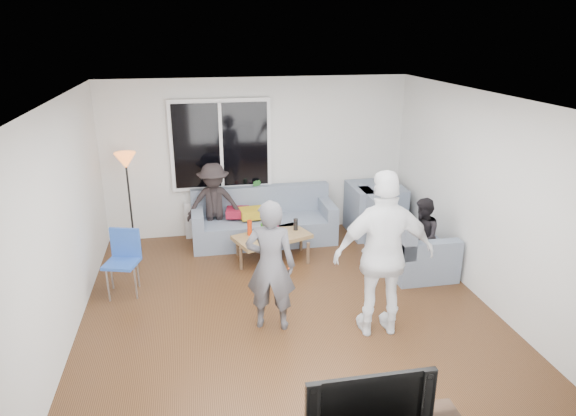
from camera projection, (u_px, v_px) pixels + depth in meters
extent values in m
cube|color=#56351C|center=(289.00, 313.00, 6.32)|extent=(5.00, 5.50, 0.04)
cube|color=white|center=(289.00, 97.00, 5.44)|extent=(5.00, 5.50, 0.04)
cube|color=silver|center=(258.00, 157.00, 8.45)|extent=(5.00, 0.04, 2.60)
cube|color=silver|center=(370.00, 356.00, 3.32)|extent=(5.00, 0.04, 2.60)
cube|color=silver|center=(58.00, 228.00, 5.44)|extent=(0.04, 5.50, 2.60)
cube|color=silver|center=(488.00, 200.00, 6.33)|extent=(0.04, 5.50, 2.60)
cube|color=white|center=(221.00, 145.00, 8.18)|extent=(1.62, 0.06, 1.47)
cube|color=black|center=(221.00, 145.00, 8.15)|extent=(1.50, 0.02, 1.35)
cube|color=white|center=(221.00, 145.00, 8.14)|extent=(0.05, 0.03, 1.35)
cube|color=silver|center=(224.00, 218.00, 8.56)|extent=(1.30, 0.12, 0.62)
imported|color=#2B6A2A|center=(255.00, 189.00, 8.46)|extent=(0.22, 0.19, 0.35)
imported|color=white|center=(208.00, 197.00, 8.36)|extent=(0.21, 0.21, 0.18)
cube|color=slate|center=(375.00, 209.00, 8.61)|extent=(0.85, 0.85, 0.85)
cube|color=#B8931A|center=(252.00, 213.00, 8.20)|extent=(0.41, 0.36, 0.14)
cube|color=maroon|center=(238.00, 212.00, 8.23)|extent=(0.40, 0.36, 0.13)
cube|color=#A2854E|center=(272.00, 247.00, 7.68)|extent=(1.24, 0.94, 0.40)
cylinder|color=maroon|center=(273.00, 232.00, 7.50)|extent=(0.17, 0.17, 0.17)
imported|color=#4D4C51|center=(271.00, 266.00, 5.76)|extent=(0.65, 0.52, 1.56)
imported|color=white|center=(384.00, 255.00, 5.61)|extent=(1.16, 0.55, 1.92)
imported|color=black|center=(422.00, 237.00, 7.12)|extent=(0.59, 0.66, 1.12)
imported|color=black|center=(214.00, 205.00, 8.08)|extent=(0.89, 0.53, 1.35)
imported|color=black|center=(366.00, 399.00, 3.78)|extent=(0.97, 0.13, 0.56)
cylinder|color=red|center=(250.00, 228.00, 7.57)|extent=(0.07, 0.07, 0.23)
cylinder|color=#267815|center=(263.00, 231.00, 7.45)|extent=(0.08, 0.08, 0.23)
cylinder|color=black|center=(296.00, 224.00, 7.78)|extent=(0.07, 0.07, 0.18)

